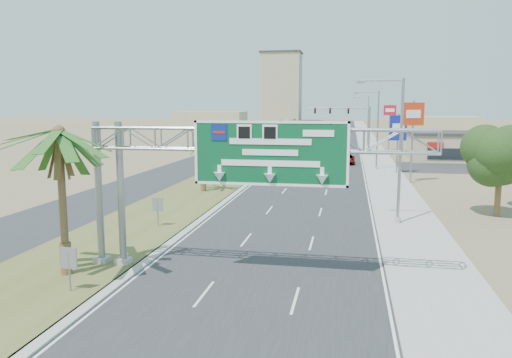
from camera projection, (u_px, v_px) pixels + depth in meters
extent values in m
cube|color=#28282B|center=(333.00, 139.00, 121.59)|extent=(12.00, 300.00, 0.02)
cube|color=#9E9B93|center=(369.00, 140.00, 120.03)|extent=(4.00, 300.00, 0.10)
cube|color=#4E5A28|center=(292.00, 139.00, 123.42)|extent=(7.00, 300.00, 0.12)
cube|color=#28282B|center=(264.00, 138.00, 124.71)|extent=(8.00, 300.00, 0.02)
cylinder|color=gray|center=(121.00, 195.00, 25.16)|extent=(0.36, 0.36, 7.40)
cylinder|color=gray|center=(99.00, 194.00, 25.38)|extent=(0.36, 0.36, 7.40)
cube|color=#9E9B93|center=(124.00, 262.00, 25.67)|extent=(0.70, 0.70, 0.40)
cube|color=#9E9B93|center=(102.00, 261.00, 25.89)|extent=(0.70, 0.70, 0.40)
cube|color=#084C27|center=(270.00, 153.00, 22.95)|extent=(7.20, 0.12, 3.00)
cube|color=navy|center=(219.00, 132.00, 23.17)|extent=(0.75, 0.03, 0.75)
cone|color=white|center=(270.00, 178.00, 23.04)|extent=(0.56, 0.56, 0.45)
cylinder|color=brown|center=(63.00, 205.00, 23.61)|extent=(0.36, 0.36, 7.00)
cylinder|color=brown|center=(66.00, 259.00, 24.00)|extent=(0.54, 0.54, 1.68)
cylinder|color=brown|center=(203.00, 166.00, 47.15)|extent=(0.36, 0.36, 5.00)
cylinder|color=brown|center=(203.00, 186.00, 47.42)|extent=(0.54, 0.54, 1.20)
cylinder|color=brown|center=(240.00, 148.00, 62.64)|extent=(0.36, 0.36, 5.80)
cylinder|color=brown|center=(240.00, 165.00, 62.96)|extent=(0.54, 0.54, 1.39)
cylinder|color=brown|center=(264.00, 143.00, 80.23)|extent=(0.36, 0.36, 4.50)
cylinder|color=brown|center=(264.00, 153.00, 80.48)|extent=(0.54, 0.54, 1.08)
cylinder|color=brown|center=(280.00, 134.00, 98.65)|extent=(0.36, 0.36, 5.20)
cylinder|color=brown|center=(280.00, 144.00, 98.94)|extent=(0.54, 0.54, 1.25)
cylinder|color=brown|center=(294.00, 129.00, 122.99)|extent=(0.36, 0.36, 4.80)
cylinder|color=brown|center=(294.00, 137.00, 123.25)|extent=(0.54, 0.54, 1.15)
cylinder|color=gray|center=(400.00, 153.00, 33.94)|extent=(0.20, 0.20, 10.00)
cylinder|color=gray|center=(382.00, 80.00, 33.49)|extent=(2.80, 0.12, 0.12)
cube|color=slate|center=(361.00, 82.00, 33.76)|extent=(0.50, 0.22, 0.18)
cylinder|color=#9E9B93|center=(397.00, 221.00, 34.64)|extent=(0.44, 0.44, 0.50)
cylinder|color=gray|center=(378.00, 131.00, 63.10)|extent=(0.20, 0.20, 10.00)
cylinder|color=gray|center=(367.00, 92.00, 62.65)|extent=(2.80, 0.12, 0.12)
cube|color=slate|center=(356.00, 93.00, 62.92)|extent=(0.50, 0.22, 0.18)
cylinder|color=#9E9B93|center=(376.00, 168.00, 63.80)|extent=(0.44, 0.44, 0.50)
cylinder|color=gray|center=(368.00, 122.00, 98.10)|extent=(0.20, 0.20, 10.00)
cylinder|color=gray|center=(362.00, 97.00, 97.65)|extent=(2.80, 0.12, 0.12)
cube|color=slate|center=(354.00, 97.00, 97.92)|extent=(0.50, 0.22, 0.18)
cylinder|color=#9E9B93|center=(367.00, 146.00, 98.80)|extent=(0.44, 0.44, 0.50)
cylinder|color=gray|center=(369.00, 131.00, 82.75)|extent=(0.28, 0.28, 8.00)
cylinder|color=gray|center=(339.00, 108.00, 83.12)|extent=(10.00, 0.18, 0.18)
cube|color=black|center=(348.00, 111.00, 82.71)|extent=(0.32, 0.18, 0.95)
cube|color=black|center=(330.00, 111.00, 83.26)|extent=(0.32, 0.18, 0.95)
cube|color=black|center=(315.00, 111.00, 83.72)|extent=(0.32, 0.18, 0.95)
sphere|color=red|center=(348.00, 109.00, 82.55)|extent=(0.22, 0.22, 0.22)
imported|color=black|center=(370.00, 113.00, 82.31)|extent=(0.16, 0.16, 0.60)
cylinder|color=#9E9B93|center=(368.00, 153.00, 83.29)|extent=(0.56, 0.56, 0.60)
cube|color=tan|center=(472.00, 147.00, 74.49)|extent=(18.00, 10.00, 4.00)
cylinder|color=brown|center=(498.00, 190.00, 36.90)|extent=(0.44, 0.44, 3.90)
sphere|color=black|center=(501.00, 156.00, 36.52)|extent=(4.50, 4.50, 4.50)
cylinder|color=gray|center=(70.00, 274.00, 21.79)|extent=(0.08, 0.08, 1.80)
cube|color=slate|center=(69.00, 258.00, 21.69)|extent=(0.75, 0.06, 0.95)
cylinder|color=gray|center=(158.00, 215.00, 33.59)|extent=(0.08, 0.08, 1.80)
cube|color=slate|center=(158.00, 204.00, 33.48)|extent=(0.75, 0.06, 0.95)
cube|color=tan|center=(281.00, 88.00, 261.00)|extent=(20.00, 16.00, 35.00)
cube|color=tan|center=(211.00, 120.00, 178.02)|extent=(24.00, 14.00, 6.00)
cube|color=tan|center=(441.00, 125.00, 144.89)|extent=(20.00, 12.00, 5.00)
imported|color=black|center=(276.00, 170.00, 57.97)|extent=(1.91, 4.22, 1.41)
imported|color=maroon|center=(324.00, 160.00, 69.40)|extent=(1.65, 4.42, 1.44)
imported|color=gray|center=(347.00, 159.00, 70.31)|extent=(2.25, 4.76, 1.31)
imported|color=black|center=(323.00, 145.00, 95.44)|extent=(2.11, 4.96, 1.43)
cylinder|color=gray|center=(412.00, 142.00, 52.63)|extent=(0.20, 0.20, 8.70)
cube|color=red|center=(413.00, 114.00, 52.20)|extent=(2.31, 1.28, 2.40)
cube|color=white|center=(414.00, 114.00, 52.02)|extent=(1.54, 0.74, 0.84)
cylinder|color=gray|center=(398.00, 144.00, 59.89)|extent=(0.20, 0.20, 7.23)
cube|color=navy|center=(398.00, 128.00, 59.61)|extent=(2.02, 0.55, 3.00)
cube|color=white|center=(398.00, 128.00, 59.43)|extent=(1.39, 0.22, 1.05)
cylinder|color=gray|center=(389.00, 128.00, 89.61)|extent=(0.20, 0.20, 8.44)
cube|color=red|center=(390.00, 110.00, 89.15)|extent=(2.21, 0.37, 1.80)
cube|color=white|center=(390.00, 110.00, 88.97)|extent=(1.54, 0.09, 0.63)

